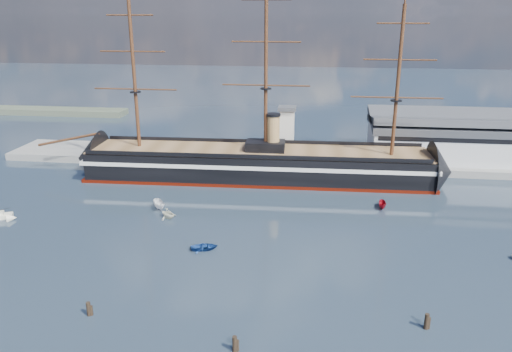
# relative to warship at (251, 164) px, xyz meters

# --- Properties ---
(ground) EXTENTS (600.00, 600.00, 0.00)m
(ground) POSITION_rel_warship_xyz_m (5.33, -20.00, -4.04)
(ground) COLOR #232E3B
(ground) RESTS_ON ground
(quay) EXTENTS (180.00, 18.00, 2.00)m
(quay) POSITION_rel_warship_xyz_m (15.33, 16.00, -4.04)
(quay) COLOR slate
(quay) RESTS_ON ground
(warehouse) EXTENTS (63.00, 21.00, 11.60)m
(warehouse) POSITION_rel_warship_xyz_m (63.33, 20.00, 3.95)
(warehouse) COLOR #B7BABC
(warehouse) RESTS_ON ground
(quay_tower) EXTENTS (5.00, 5.00, 15.00)m
(quay_tower) POSITION_rel_warship_xyz_m (8.33, 13.00, 5.72)
(quay_tower) COLOR silver
(quay_tower) RESTS_ON ground
(warship) EXTENTS (113.11, 18.92, 53.94)m
(warship) POSITION_rel_warship_xyz_m (0.00, 0.00, 0.00)
(warship) COLOR black
(warship) RESTS_ON ground
(motorboat_a) EXTENTS (6.44, 5.25, 2.48)m
(motorboat_a) POSITION_rel_warship_xyz_m (-17.37, -24.35, -4.04)
(motorboat_a) COLOR white
(motorboat_a) RESTS_ON ground
(motorboat_b) EXTENTS (2.14, 3.39, 1.47)m
(motorboat_b) POSITION_rel_warship_xyz_m (-2.94, -42.46, -4.04)
(motorboat_b) COLOR navy
(motorboat_b) RESTS_ON ground
(motorboat_c) EXTENTS (4.98, 2.10, 1.95)m
(motorboat_c) POSITION_rel_warship_xyz_m (32.17, -17.41, -4.04)
(motorboat_c) COLOR maroon
(motorboat_c) RESTS_ON ground
(motorboat_d) EXTENTS (6.09, 7.09, 2.43)m
(motorboat_d) POSITION_rel_warship_xyz_m (-13.99, -28.96, -4.04)
(motorboat_d) COLOR white
(motorboat_d) RESTS_ON ground
(piling_near_left) EXTENTS (0.64, 0.64, 2.87)m
(piling_near_left) POSITION_rel_warship_xyz_m (-14.83, -65.32, -4.04)
(piling_near_left) COLOR black
(piling_near_left) RESTS_ON ground
(piling_near_mid) EXTENTS (0.64, 0.64, 2.95)m
(piling_near_mid) POSITION_rel_warship_xyz_m (7.59, -70.57, -4.04)
(piling_near_mid) COLOR black
(piling_near_mid) RESTS_ON ground
(piling_near_right) EXTENTS (0.64, 0.64, 3.08)m
(piling_near_right) POSITION_rel_warship_xyz_m (33.26, -62.38, -4.04)
(piling_near_right) COLOR black
(piling_near_right) RESTS_ON ground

